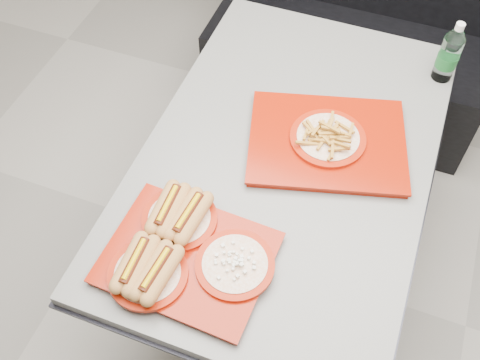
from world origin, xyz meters
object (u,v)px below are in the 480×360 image
at_px(tray_near, 182,251).
at_px(water_bottle, 449,55).
at_px(tray_far, 328,139).
at_px(booth_bench, 352,33).
at_px(diner_table, 285,184).

relative_size(tray_near, water_bottle, 2.04).
bearing_deg(water_bottle, tray_far, -123.40).
height_order(tray_far, water_bottle, water_bottle).
bearing_deg(booth_bench, tray_far, -84.02).
bearing_deg(booth_bench, tray_near, -96.03).
height_order(diner_table, tray_far, tray_far).
bearing_deg(tray_far, tray_near, -116.66).
bearing_deg(tray_near, booth_bench, 83.97).
bearing_deg(tray_near, water_bottle, 60.15).
distance_m(booth_bench, tray_near, 1.61).
relative_size(booth_bench, water_bottle, 5.79).
bearing_deg(tray_far, water_bottle, 56.60).
xyz_separation_m(booth_bench, water_bottle, (0.40, -0.56, 0.45)).
relative_size(tray_far, water_bottle, 2.51).
bearing_deg(tray_far, booth_bench, 95.98).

